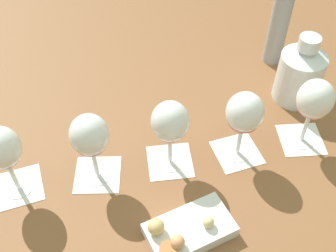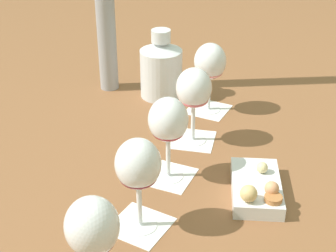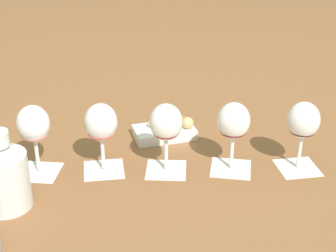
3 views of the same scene
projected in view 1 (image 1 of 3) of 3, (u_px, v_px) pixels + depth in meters
The scene contains 13 objects.
ground_plane at pixel (167, 163), 0.91m from camera, with size 8.00×8.00×0.00m, color brown.
tasting_card_0 at pixel (301, 139), 0.95m from camera, with size 0.13×0.13×0.00m.
tasting_card_1 at pixel (237, 152), 0.93m from camera, with size 0.12×0.12×0.00m.
tasting_card_2 at pixel (169, 161), 0.91m from camera, with size 0.13×0.13×0.00m.
tasting_card_3 at pixel (98, 174), 0.89m from camera, with size 0.13×0.13×0.00m.
tasting_card_4 at pixel (19, 187), 0.87m from camera, with size 0.12×0.12×0.00m.
wine_glass_0 at pixel (315, 102), 0.87m from camera, with size 0.08×0.08×0.17m.
wine_glass_1 at pixel (244, 115), 0.84m from camera, with size 0.08×0.08×0.17m.
wine_glass_2 at pixel (169, 124), 0.82m from camera, with size 0.08×0.08×0.17m.
wine_glass_3 at pixel (90, 138), 0.80m from camera, with size 0.08×0.08×0.17m.
wine_glass_4 at pixel (2, 151), 0.78m from camera, with size 0.08×0.08×0.17m.
ceramic_vase at pixel (300, 73), 0.99m from camera, with size 0.11×0.11×0.18m.
snack_dish at pixel (187, 230), 0.78m from camera, with size 0.18×0.13×0.06m.
Camera 1 is at (0.35, 0.42, 0.73)m, focal length 45.00 mm.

